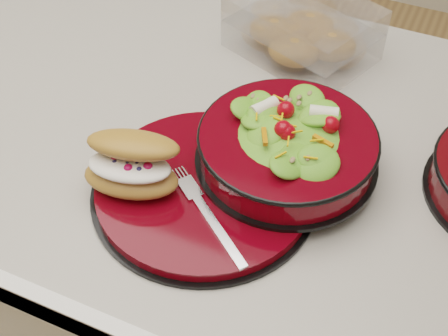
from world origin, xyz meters
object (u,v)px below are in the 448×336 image
at_px(salad_bowl, 288,141).
at_px(fork, 209,217).
at_px(island_counter, 260,303).
at_px(croissant, 132,164).
at_px(pastry_box, 302,31).
at_px(dinner_plate, 205,189).

distance_m(salad_bowl, fork, 0.15).
bearing_deg(fork, island_counter, 32.57).
height_order(croissant, pastry_box, croissant).
bearing_deg(pastry_box, salad_bowl, -54.08).
bearing_deg(pastry_box, island_counter, -59.95).
height_order(dinner_plate, croissant, croissant).
distance_m(dinner_plate, pastry_box, 0.36).
height_order(dinner_plate, salad_bowl, salad_bowl).
xyz_separation_m(salad_bowl, fork, (-0.05, -0.14, -0.04)).
height_order(island_counter, fork, fork).
relative_size(dinner_plate, croissant, 2.20).
height_order(island_counter, pastry_box, pastry_box).
relative_size(dinner_plate, pastry_box, 1.15).
bearing_deg(croissant, pastry_box, 63.25).
bearing_deg(pastry_box, dinner_plate, -70.67).
relative_size(dinner_plate, fork, 2.18).
xyz_separation_m(island_counter, dinner_plate, (-0.05, -0.13, 0.46)).
bearing_deg(fork, pastry_box, 40.41).
distance_m(dinner_plate, salad_bowl, 0.13).
height_order(island_counter, dinner_plate, dinner_plate).
relative_size(croissant, pastry_box, 0.52).
xyz_separation_m(island_counter, croissant, (-0.13, -0.17, 0.50)).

